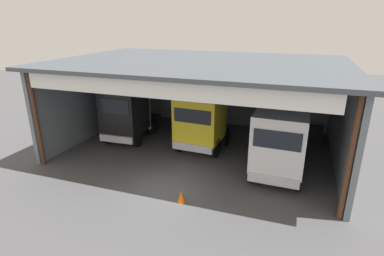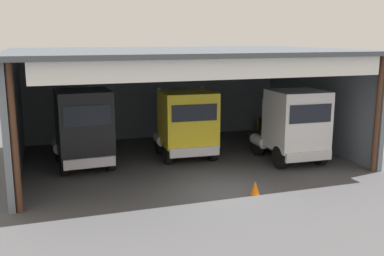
# 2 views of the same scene
# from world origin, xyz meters

# --- Properties ---
(ground_plane) EXTENTS (80.00, 80.00, 0.00)m
(ground_plane) POSITION_xyz_m (0.00, 0.00, 0.00)
(ground_plane) COLOR #4C4C4F
(ground_plane) RESTS_ON ground
(workshop_shed) EXTENTS (16.40, 11.31, 5.51)m
(workshop_shed) POSITION_xyz_m (0.00, 6.25, 3.87)
(workshop_shed) COLOR slate
(workshop_shed) RESTS_ON ground
(truck_black_center_left_bay) EXTENTS (2.69, 5.31, 3.75)m
(truck_black_center_left_bay) POSITION_xyz_m (-4.95, 4.87, 1.97)
(truck_black_center_left_bay) COLOR black
(truck_black_center_left_bay) RESTS_ON ground
(truck_yellow_left_bay) EXTENTS (2.81, 4.44, 3.53)m
(truck_yellow_left_bay) POSITION_xyz_m (0.13, 4.99, 1.87)
(truck_yellow_left_bay) COLOR yellow
(truck_yellow_left_bay) RESTS_ON ground
(truck_white_yard_outside) EXTENTS (2.69, 5.24, 3.60)m
(truck_white_yard_outside) POSITION_xyz_m (4.89, 2.73, 1.88)
(truck_white_yard_outside) COLOR white
(truck_white_yard_outside) RESTS_ON ground
(oil_drum) EXTENTS (0.58, 0.58, 0.85)m
(oil_drum) POSITION_xyz_m (6.75, 9.53, 0.43)
(oil_drum) COLOR gold
(oil_drum) RESTS_ON ground
(tool_cart) EXTENTS (0.90, 0.60, 1.00)m
(tool_cart) POSITION_xyz_m (6.92, 9.11, 0.50)
(tool_cart) COLOR black
(tool_cart) RESTS_ON ground
(traffic_cone) EXTENTS (0.36, 0.36, 0.56)m
(traffic_cone) POSITION_xyz_m (1.09, -0.88, 0.28)
(traffic_cone) COLOR orange
(traffic_cone) RESTS_ON ground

